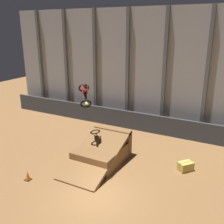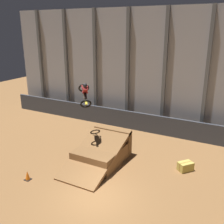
{
  "view_description": "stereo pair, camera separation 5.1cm",
  "coord_description": "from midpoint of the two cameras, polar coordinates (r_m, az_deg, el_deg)",
  "views": [
    {
      "loc": [
        6.27,
        -10.11,
        8.67
      ],
      "look_at": [
        -1.83,
        5.27,
        3.01
      ],
      "focal_mm": 42.0,
      "sensor_mm": 36.0,
      "label": 1
    },
    {
      "loc": [
        6.32,
        -10.09,
        8.67
      ],
      "look_at": [
        -1.83,
        5.27,
        3.01
      ],
      "focal_mm": 42.0,
      "sensor_mm": 36.0,
      "label": 2
    }
  ],
  "objects": [
    {
      "name": "lower_barrier",
      "position": [
        22.43,
        9.68,
        -2.75
      ],
      "size": [
        31.36,
        0.2,
        1.62
      ],
      "color": "#383D47",
      "rests_on": "ground_plane"
    },
    {
      "name": "ground_plane",
      "position": [
        14.72,
        -3.55,
        -18.09
      ],
      "size": [
        60.0,
        60.0,
        0.0
      ],
      "primitive_type": "plane",
      "color": "olive"
    },
    {
      "name": "hay_bale_trackside",
      "position": [
        17.53,
        15.63,
        -11.3
      ],
      "size": [
        1.03,
        1.08,
        0.57
      ],
      "rotation": [
        0.0,
        0.0,
        0.89
      ],
      "color": "#CCB751",
      "rests_on": "ground_plane"
    },
    {
      "name": "traffic_cone_near_ramp",
      "position": [
        16.73,
        -17.98,
        -13.04
      ],
      "size": [
        0.36,
        0.36,
        0.58
      ],
      "color": "black",
      "rests_on": "ground_plane"
    },
    {
      "name": "arena_back_wall",
      "position": [
        22.61,
        11.39,
        8.71
      ],
      "size": [
        32.0,
        0.4,
        10.29
      ],
      "color": "#A3A8B2",
      "rests_on": "ground_plane"
    },
    {
      "name": "dirt_ramp",
      "position": [
        17.89,
        -2.13,
        -8.57
      ],
      "size": [
        2.8,
        5.18,
        1.99
      ],
      "color": "brown",
      "rests_on": "ground_plane"
    },
    {
      "name": "rider_bike_solo",
      "position": [
        17.08,
        -6.0,
        4.03
      ],
      "size": [
        1.61,
        1.75,
        1.7
      ],
      "rotation": [
        0.59,
        0.0,
        0.68
      ],
      "color": "black"
    }
  ]
}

